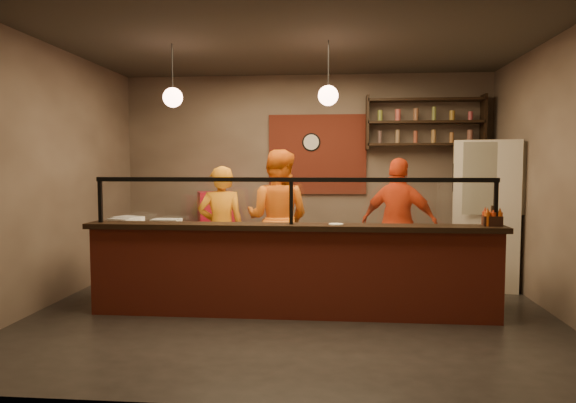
# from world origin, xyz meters

# --- Properties ---
(floor) EXTENTS (6.00, 6.00, 0.00)m
(floor) POSITION_xyz_m (0.00, 0.00, 0.00)
(floor) COLOR black
(floor) RESTS_ON ground
(ceiling) EXTENTS (6.00, 6.00, 0.00)m
(ceiling) POSITION_xyz_m (0.00, 0.00, 3.20)
(ceiling) COLOR #353029
(ceiling) RESTS_ON wall_back
(wall_back) EXTENTS (6.00, 0.00, 6.00)m
(wall_back) POSITION_xyz_m (0.00, 2.50, 1.60)
(wall_back) COLOR #756356
(wall_back) RESTS_ON floor
(wall_left) EXTENTS (0.00, 5.00, 5.00)m
(wall_left) POSITION_xyz_m (-3.00, 0.00, 1.60)
(wall_left) COLOR #756356
(wall_left) RESTS_ON floor
(wall_right) EXTENTS (0.00, 5.00, 5.00)m
(wall_right) POSITION_xyz_m (3.00, 0.00, 1.60)
(wall_right) COLOR #756356
(wall_right) RESTS_ON floor
(wall_front) EXTENTS (6.00, 0.00, 6.00)m
(wall_front) POSITION_xyz_m (0.00, -2.50, 1.60)
(wall_front) COLOR #756356
(wall_front) RESTS_ON floor
(brick_patch) EXTENTS (1.60, 0.04, 1.30)m
(brick_patch) POSITION_xyz_m (0.20, 2.47, 1.90)
(brick_patch) COLOR maroon
(brick_patch) RESTS_ON wall_back
(service_counter) EXTENTS (4.60, 0.25, 1.00)m
(service_counter) POSITION_xyz_m (0.00, -0.30, 0.50)
(service_counter) COLOR maroon
(service_counter) RESTS_ON floor
(counter_ledge) EXTENTS (4.70, 0.37, 0.06)m
(counter_ledge) POSITION_xyz_m (0.00, -0.30, 1.03)
(counter_ledge) COLOR black
(counter_ledge) RESTS_ON service_counter
(worktop_cabinet) EXTENTS (4.60, 0.75, 0.85)m
(worktop_cabinet) POSITION_xyz_m (0.00, 0.20, 0.42)
(worktop_cabinet) COLOR gray
(worktop_cabinet) RESTS_ON floor
(worktop) EXTENTS (4.60, 0.75, 0.05)m
(worktop) POSITION_xyz_m (0.00, 0.20, 0.88)
(worktop) COLOR silver
(worktop) RESTS_ON worktop_cabinet
(sneeze_guard) EXTENTS (4.50, 0.05, 0.52)m
(sneeze_guard) POSITION_xyz_m (0.00, -0.30, 1.37)
(sneeze_guard) COLOR white
(sneeze_guard) RESTS_ON counter_ledge
(wall_shelving) EXTENTS (1.84, 0.28, 0.85)m
(wall_shelving) POSITION_xyz_m (1.90, 2.32, 2.40)
(wall_shelving) COLOR black
(wall_shelving) RESTS_ON wall_back
(wall_clock) EXTENTS (0.30, 0.04, 0.30)m
(wall_clock) POSITION_xyz_m (0.10, 2.46, 2.10)
(wall_clock) COLOR black
(wall_clock) RESTS_ON wall_back
(pendant_left) EXTENTS (0.24, 0.24, 0.77)m
(pendant_left) POSITION_xyz_m (-1.50, 0.20, 2.55)
(pendant_left) COLOR black
(pendant_left) RESTS_ON ceiling
(pendant_right) EXTENTS (0.24, 0.24, 0.77)m
(pendant_right) POSITION_xyz_m (0.40, 0.20, 2.55)
(pendant_right) COLOR black
(pendant_right) RESTS_ON ceiling
(cook_left) EXTENTS (0.71, 0.56, 1.71)m
(cook_left) POSITION_xyz_m (-1.05, 0.82, 0.86)
(cook_left) COLOR orange
(cook_left) RESTS_ON floor
(cook_mid) EXTENTS (1.09, 0.93, 1.94)m
(cook_mid) POSITION_xyz_m (-0.31, 1.15, 0.97)
(cook_mid) COLOR orange
(cook_mid) RESTS_ON floor
(cook_right) EXTENTS (1.16, 0.83, 1.82)m
(cook_right) POSITION_xyz_m (1.38, 1.16, 0.91)
(cook_right) COLOR red
(cook_right) RESTS_ON floor
(fridge) EXTENTS (1.01, 0.96, 2.06)m
(fridge) POSITION_xyz_m (2.60, 1.44, 1.03)
(fridge) COLOR beige
(fridge) RESTS_ON floor
(red_cooler) EXTENTS (0.70, 0.67, 1.29)m
(red_cooler) POSITION_xyz_m (-1.43, 2.15, 0.65)
(red_cooler) COLOR #BA0C28
(red_cooler) RESTS_ON floor
(pizza_dough) EXTENTS (0.55, 0.55, 0.01)m
(pizza_dough) POSITION_xyz_m (0.53, 0.20, 0.91)
(pizza_dough) COLOR beige
(pizza_dough) RESTS_ON worktop
(prep_tub_a) EXTENTS (0.39, 0.36, 0.16)m
(prep_tub_a) POSITION_xyz_m (-2.15, 0.19, 0.98)
(prep_tub_a) COLOR silver
(prep_tub_a) RESTS_ON worktop
(prep_tub_b) EXTENTS (0.41, 0.38, 0.17)m
(prep_tub_b) POSITION_xyz_m (-2.15, 0.32, 0.98)
(prep_tub_b) COLOR white
(prep_tub_b) RESTS_ON worktop
(prep_tub_c) EXTENTS (0.33, 0.27, 0.16)m
(prep_tub_c) POSITION_xyz_m (-1.57, 0.08, 0.98)
(prep_tub_c) COLOR silver
(prep_tub_c) RESTS_ON worktop
(rolling_pin) EXTENTS (0.34, 0.18, 0.06)m
(rolling_pin) POSITION_xyz_m (-1.00, 0.23, 0.93)
(rolling_pin) COLOR yellow
(rolling_pin) RESTS_ON worktop
(condiment_caddy) EXTENTS (0.21, 0.17, 0.11)m
(condiment_caddy) POSITION_xyz_m (2.20, -0.26, 1.11)
(condiment_caddy) COLOR black
(condiment_caddy) RESTS_ON counter_ledge
(pepper_mill) EXTENTS (0.06, 0.06, 0.22)m
(pepper_mill) POSITION_xyz_m (2.20, -0.28, 1.17)
(pepper_mill) COLOR black
(pepper_mill) RESTS_ON counter_ledge
(small_plate) EXTENTS (0.18, 0.18, 0.01)m
(small_plate) POSITION_xyz_m (0.50, -0.30, 1.07)
(small_plate) COLOR white
(small_plate) RESTS_ON counter_ledge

